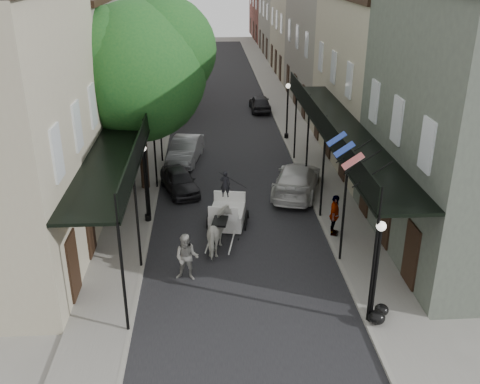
{
  "coord_description": "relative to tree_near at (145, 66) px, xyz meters",
  "views": [
    {
      "loc": [
        -1.22,
        -16.5,
        11.31
      ],
      "look_at": [
        0.17,
        5.64,
        1.6
      ],
      "focal_mm": 40.0,
      "sensor_mm": 36.0,
      "label": 1
    }
  ],
  "objects": [
    {
      "name": "building_row_left",
      "position": [
        -4.4,
        19.82,
        -1.24
      ],
      "size": [
        5.0,
        80.0,
        10.5
      ],
      "primitive_type": "cube",
      "color": "#A69F84",
      "rests_on": "ground"
    },
    {
      "name": "tree_far",
      "position": [
        -0.05,
        14.0,
        -0.65
      ],
      "size": [
        6.45,
        6.0,
        8.61
      ],
      "color": "#382619",
      "rests_on": "sidewalk_left"
    },
    {
      "name": "pedestrian_walking",
      "position": [
        2.06,
        -9.1,
        -5.54
      ],
      "size": [
        1.04,
        0.87,
        1.9
      ],
      "primitive_type": "imported",
      "rotation": [
        0.0,
        0.0,
        -0.17
      ],
      "color": "#A5A39C",
      "rests_on": "ground"
    },
    {
      "name": "building_row_right",
      "position": [
        12.8,
        19.82,
        -1.24
      ],
      "size": [
        5.0,
        80.0,
        10.5
      ],
      "primitive_type": "cube",
      "color": "gray",
      "rests_on": "ground"
    },
    {
      "name": "gallery_left",
      "position": [
        -0.59,
        -3.2,
        -2.44
      ],
      "size": [
        2.2,
        18.05,
        4.88
      ],
      "color": "black",
      "rests_on": "sidewalk_left"
    },
    {
      "name": "car_right_near",
      "position": [
        7.52,
        -1.18,
        -5.74
      ],
      "size": [
        3.49,
        5.57,
        1.5
      ],
      "primitive_type": "imported",
      "rotation": [
        0.0,
        0.0,
        2.85
      ],
      "color": "silver",
      "rests_on": "ground"
    },
    {
      "name": "lamppost_right_near",
      "position": [
        8.3,
        -12.18,
        -4.44
      ],
      "size": [
        0.32,
        0.32,
        3.71
      ],
      "color": "black",
      "rests_on": "sidewalk_right"
    },
    {
      "name": "pedestrian_sidewalk_left",
      "position": [
        -1.6,
        3.37,
        -5.49
      ],
      "size": [
        1.21,
        0.8,
        1.75
      ],
      "primitive_type": "imported",
      "rotation": [
        0.0,
        0.0,
        3.28
      ],
      "color": "gray",
      "rests_on": "sidewalk_left"
    },
    {
      "name": "sidewalk_left",
      "position": [
        -0.8,
        9.82,
        -6.43
      ],
      "size": [
        2.2,
        90.0,
        0.12
      ],
      "primitive_type": "cube",
      "color": "gray",
      "rests_on": "ground"
    },
    {
      "name": "sidewalk_right",
      "position": [
        9.2,
        9.82,
        -6.43
      ],
      "size": [
        2.2,
        90.0,
        0.12
      ],
      "primitive_type": "cube",
      "color": "gray",
      "rests_on": "ground"
    },
    {
      "name": "car_right_far",
      "position": [
        7.21,
        15.36,
        -5.83
      ],
      "size": [
        1.61,
        3.86,
        1.31
      ],
      "primitive_type": "imported",
      "rotation": [
        0.0,
        0.0,
        3.16
      ],
      "color": "black",
      "rests_on": "ground"
    },
    {
      "name": "car_left_near",
      "position": [
        1.43,
        -0.63,
        -5.86
      ],
      "size": [
        2.5,
        3.93,
        1.25
      ],
      "primitive_type": "imported",
      "rotation": [
        0.0,
        0.0,
        0.31
      ],
      "color": "black",
      "rests_on": "ground"
    },
    {
      "name": "pedestrian_sidewalk_right",
      "position": [
        8.4,
        -6.07,
        -5.43
      ],
      "size": [
        0.8,
        1.19,
        1.88
      ],
      "primitive_type": "imported",
      "rotation": [
        0.0,
        0.0,
        1.23
      ],
      "color": "gray",
      "rests_on": "sidewalk_right"
    },
    {
      "name": "road",
      "position": [
        4.2,
        9.82,
        -6.48
      ],
      "size": [
        8.0,
        90.0,
        0.01
      ],
      "primitive_type": "cube",
      "color": "black",
      "rests_on": "ground"
    },
    {
      "name": "lamppost_right_far",
      "position": [
        8.3,
        7.82,
        -4.44
      ],
      "size": [
        0.32,
        0.32,
        3.71
      ],
      "color": "black",
      "rests_on": "sidewalk_right"
    },
    {
      "name": "car_left_mid",
      "position": [
        1.6,
        3.99,
        -5.76
      ],
      "size": [
        2.24,
        4.61,
        1.46
      ],
      "primitive_type": "imported",
      "rotation": [
        0.0,
        0.0,
        -0.16
      ],
      "color": "#939498",
      "rests_on": "ground"
    },
    {
      "name": "carriage",
      "position": [
        3.84,
        -4.29,
        -5.34
      ],
      "size": [
        2.05,
        2.81,
        2.95
      ],
      "rotation": [
        0.0,
        0.0,
        -0.17
      ],
      "color": "black",
      "rests_on": "ground"
    },
    {
      "name": "car_left_far",
      "position": [
        0.6,
        21.34,
        -5.86
      ],
      "size": [
        2.3,
        4.64,
        1.26
      ],
      "primitive_type": "imported",
      "rotation": [
        0.0,
        0.0,
        0.05
      ],
      "color": "black",
      "rests_on": "ground"
    },
    {
      "name": "tree_near",
      "position": [
        0.0,
        0.0,
        0.0
      ],
      "size": [
        7.31,
        6.8,
        9.63
      ],
      "color": "#382619",
      "rests_on": "sidewalk_left"
    },
    {
      "name": "gallery_right",
      "position": [
        8.99,
        -3.2,
        -2.44
      ],
      "size": [
        2.2,
        18.05,
        4.88
      ],
      "color": "black",
      "rests_on": "sidewalk_right"
    },
    {
      "name": "trash_bags",
      "position": [
        8.56,
        -12.2,
        -6.15
      ],
      "size": [
        0.82,
        0.97,
        0.48
      ],
      "color": "black",
      "rests_on": "sidewalk_right"
    },
    {
      "name": "horse",
      "position": [
        3.37,
        -7.0,
        -5.61
      ],
      "size": [
        1.29,
        2.22,
        1.76
      ],
      "primitive_type": "imported",
      "rotation": [
        0.0,
        0.0,
        2.97
      ],
      "color": "silver",
      "rests_on": "ground"
    },
    {
      "name": "lamppost_left",
      "position": [
        0.1,
        -4.18,
        -4.44
      ],
      "size": [
        0.32,
        0.32,
        3.71
      ],
      "color": "black",
      "rests_on": "sidewalk_left"
    },
    {
      "name": "ground",
      "position": [
        4.2,
        -10.18,
        -6.49
      ],
      "size": [
        140.0,
        140.0,
        0.0
      ],
      "primitive_type": "plane",
      "color": "gray",
      "rests_on": "ground"
    }
  ]
}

